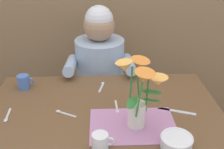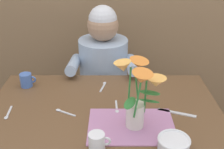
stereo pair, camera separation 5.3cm
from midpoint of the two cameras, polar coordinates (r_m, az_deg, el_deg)
The scene contains 12 objects.
dining_table at distance 1.48m, azimuth -0.72°, elevation -10.52°, with size 1.20×0.80×0.74m.
seated_person at distance 2.04m, azimuth -0.98°, elevation -1.90°, with size 0.45×0.47×1.14m.
striped_placemat at distance 1.32m, azimuth 5.12°, elevation -10.40°, with size 0.40×0.28×0.01m, color #B275A3.
flower_vase at distance 1.22m, azimuth 6.60°, elevation -3.62°, with size 0.24×0.24×0.33m.
ceramic_bowl at distance 1.21m, azimuth 13.72°, elevation -13.51°, with size 0.14×0.14×0.06m.
dinner_knife at distance 1.45m, azimuth 14.11°, elevation -7.63°, with size 0.19×0.02×0.01m, color silver.
tea_cup at distance 1.17m, azimuth -1.74°, elevation -13.63°, with size 0.09×0.07×0.08m.
ceramic_mug at distance 1.69m, azimuth -16.25°, elevation -1.11°, with size 0.09×0.07×0.08m.
spoon_0 at distance 1.47m, azimuth -19.59°, elevation -7.74°, with size 0.02×0.12×0.01m.
spoon_1 at distance 1.44m, azimuth 2.02°, elevation -6.98°, with size 0.02×0.12×0.01m.
spoon_3 at distance 1.43m, azimuth -9.06°, elevation -7.47°, with size 0.11×0.07×0.01m.
spoon_4 at distance 1.65m, azimuth -0.75°, elevation -2.20°, with size 0.04×0.12×0.01m.
Camera 2 is at (0.04, -1.18, 1.53)m, focal length 44.78 mm.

